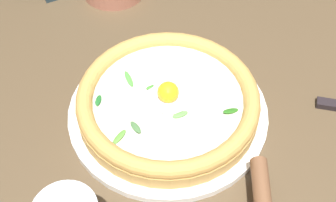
# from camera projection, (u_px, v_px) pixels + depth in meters

# --- Properties ---
(ground_plane) EXTENTS (2.40, 2.40, 0.03)m
(ground_plane) POSITION_uv_depth(u_px,v_px,m) (166.00, 104.00, 0.72)
(ground_plane) COLOR brown
(ground_plane) RESTS_ON ground
(pizza_plate) EXTENTS (0.29, 0.29, 0.01)m
(pizza_plate) POSITION_uv_depth(u_px,v_px,m) (168.00, 112.00, 0.68)
(pizza_plate) COLOR white
(pizza_plate) RESTS_ON ground
(pizza) EXTENTS (0.26, 0.26, 0.06)m
(pizza) POSITION_uv_depth(u_px,v_px,m) (168.00, 101.00, 0.66)
(pizza) COLOR tan
(pizza) RESTS_ON pizza_plate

